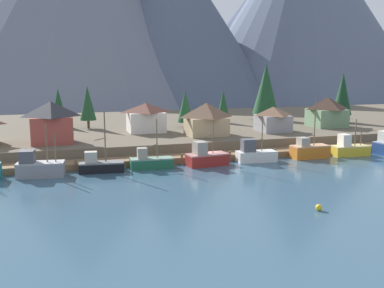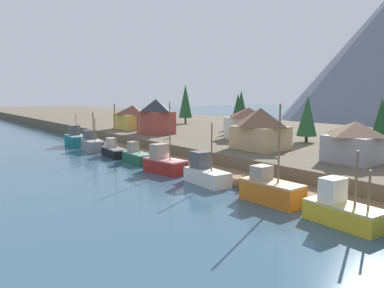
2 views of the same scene
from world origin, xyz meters
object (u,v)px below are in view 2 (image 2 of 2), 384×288
object	(u,v)px
house_grey	(355,141)
conifer_mid_right	(307,116)
fishing_boat_yellow	(342,210)
house_white	(248,123)
fishing_boat_grey	(92,143)
fishing_boat_teal	(76,139)
conifer_back_left	(241,107)
fishing_boat_red	(164,163)
house_tan	(260,128)
conifer_mid_left	(381,118)
conifer_near_right	(185,101)
house_yellow	(133,117)
fishing_boat_black	(114,151)
fishing_boat_orange	(271,190)
conifer_back_right	(238,107)
fishing_boat_green	(137,156)
fishing_boat_white	(206,173)
house_red	(156,116)

from	to	relation	value
house_grey	conifer_mid_right	world-z (taller)	conifer_mid_right
fishing_boat_yellow	house_white	distance (m)	37.32
fishing_boat_grey	conifer_mid_right	world-z (taller)	conifer_mid_right
fishing_boat_teal	conifer_back_left	bearing A→B (deg)	64.45
fishing_boat_red	conifer_back_left	bearing A→B (deg)	110.44
fishing_boat_yellow	conifer_mid_right	xyz separation A→B (m)	(-21.67, 25.04, 5.65)
house_tan	conifer_mid_left	size ratio (longest dim) A/B	1.00
conifer_near_right	conifer_back_left	world-z (taller)	conifer_near_right
fishing_boat_grey	house_tan	size ratio (longest dim) A/B	0.98
fishing_boat_grey	house_yellow	distance (m)	17.68
fishing_boat_black	fishing_boat_orange	world-z (taller)	fishing_boat_orange
fishing_boat_red	fishing_boat_orange	bearing A→B (deg)	-5.67
house_tan	conifer_mid_left	bearing A→B (deg)	59.58
house_yellow	conifer_back_right	distance (m)	24.04
fishing_boat_red	conifer_back_right	bearing A→B (deg)	114.62
fishing_boat_black	fishing_boat_yellow	world-z (taller)	fishing_boat_black
fishing_boat_green	house_grey	bearing A→B (deg)	29.98
fishing_boat_red	conifer_mid_left	xyz separation A→B (m)	(14.12, 29.59, 5.54)
fishing_boat_red	conifer_mid_right	xyz separation A→B (m)	(4.11, 25.31, 5.56)
fishing_boat_green	fishing_boat_teal	bearing A→B (deg)	-175.88
house_tan	conifer_back_left	world-z (taller)	conifer_back_left
fishing_boat_teal	conifer_back_left	xyz separation A→B (m)	(17.12, 29.32, 6.23)
fishing_boat_white	fishing_boat_yellow	distance (m)	17.48
fishing_boat_teal	conifer_mid_left	distance (m)	55.35
fishing_boat_black	house_red	xyz separation A→B (m)	(-6.37, 12.37, 5.02)
fishing_boat_green	conifer_mid_right	world-z (taller)	conifer_mid_right
house_grey	conifer_back_left	distance (m)	37.05
fishing_boat_red	fishing_boat_white	world-z (taller)	fishing_boat_red
fishing_boat_black	fishing_boat_green	size ratio (longest dim) A/B	1.19
conifer_back_left	conifer_back_right	xyz separation A→B (m)	(-5.63, 4.56, -0.32)
house_grey	conifer_near_right	size ratio (longest dim) A/B	0.59
fishing_boat_red	house_white	xyz separation A→B (m)	(-4.99, 20.99, 4.06)
fishing_boat_black	fishing_boat_white	world-z (taller)	fishing_boat_black
fishing_boat_orange	conifer_mid_right	bearing A→B (deg)	118.38
conifer_mid_right	fishing_boat_green	bearing A→B (deg)	-116.96
fishing_boat_orange	conifer_mid_left	size ratio (longest dim) A/B	1.30
conifer_near_right	conifer_back_right	bearing A→B (deg)	4.76
conifer_back_right	conifer_mid_right	bearing A→B (deg)	-18.95
fishing_boat_teal	fishing_boat_yellow	size ratio (longest dim) A/B	1.01
fishing_boat_orange	conifer_near_right	distance (m)	65.87
house_tan	conifer_back_right	world-z (taller)	conifer_back_right
fishing_boat_grey	conifer_near_right	size ratio (longest dim) A/B	0.70
fishing_boat_green	conifer_near_right	world-z (taller)	conifer_near_right
conifer_mid_left	fishing_boat_teal	bearing A→B (deg)	-147.51
fishing_boat_black	fishing_boat_white	xyz separation A→B (m)	(24.18, 0.01, 0.25)
fishing_boat_teal	house_tan	size ratio (longest dim) A/B	0.88
conifer_back_right	fishing_boat_green	bearing A→B (deg)	-69.65
fishing_boat_white	conifer_back_left	size ratio (longest dim) A/B	0.84
house_tan	fishing_boat_black	bearing A→B (deg)	-147.33
fishing_boat_teal	conifer_near_right	world-z (taller)	conifer_near_right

